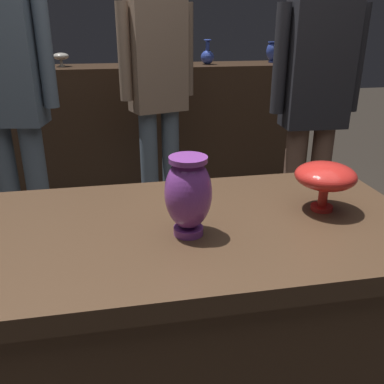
{
  "coord_description": "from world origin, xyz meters",
  "views": [
    {
      "loc": [
        -0.19,
        -0.98,
        1.29
      ],
      "look_at": [
        -0.01,
        -0.03,
        0.9
      ],
      "focal_mm": 39.45,
      "sensor_mm": 36.0,
      "label": 1
    }
  ],
  "objects_px": {
    "shelf_vase_left": "(61,57)",
    "visitor_center_back": "(158,86)",
    "shelf_vase_center": "(136,55)",
    "visitor_near_left": "(7,90)",
    "shelf_vase_far_right": "(272,51)",
    "vase_tall_behind": "(325,177)",
    "vase_centerpiece": "(188,193)",
    "shelf_vase_right": "(207,56)",
    "visitor_near_right": "(315,99)"
  },
  "relations": [
    {
      "from": "shelf_vase_left",
      "to": "visitor_center_back",
      "type": "bearing_deg",
      "value": -46.47
    },
    {
      "from": "shelf_vase_center",
      "to": "visitor_near_left",
      "type": "relative_size",
      "value": 0.08
    },
    {
      "from": "shelf_vase_far_right",
      "to": "vase_tall_behind",
      "type": "bearing_deg",
      "value": -106.94
    },
    {
      "from": "vase_centerpiece",
      "to": "visitor_near_left",
      "type": "distance_m",
      "value": 1.37
    },
    {
      "from": "shelf_vase_right",
      "to": "visitor_center_back",
      "type": "relative_size",
      "value": 0.11
    },
    {
      "from": "visitor_near_right",
      "to": "vase_tall_behind",
      "type": "bearing_deg",
      "value": 68.35
    },
    {
      "from": "visitor_near_left",
      "to": "visitor_center_back",
      "type": "height_order",
      "value": "visitor_near_left"
    },
    {
      "from": "vase_centerpiece",
      "to": "shelf_vase_center",
      "type": "bearing_deg",
      "value": 89.26
    },
    {
      "from": "vase_tall_behind",
      "to": "visitor_center_back",
      "type": "distance_m",
      "value": 1.58
    },
    {
      "from": "shelf_vase_left",
      "to": "visitor_near_left",
      "type": "bearing_deg",
      "value": -98.13
    },
    {
      "from": "visitor_center_back",
      "to": "visitor_near_right",
      "type": "height_order",
      "value": "visitor_center_back"
    },
    {
      "from": "shelf_vase_far_right",
      "to": "shelf_vase_center",
      "type": "bearing_deg",
      "value": -177.63
    },
    {
      "from": "vase_tall_behind",
      "to": "visitor_near_left",
      "type": "xyz_separation_m",
      "value": [
        -1.03,
        1.14,
        0.09
      ]
    },
    {
      "from": "shelf_vase_far_right",
      "to": "visitor_near_right",
      "type": "height_order",
      "value": "visitor_near_right"
    },
    {
      "from": "shelf_vase_far_right",
      "to": "shelf_vase_left",
      "type": "bearing_deg",
      "value": -179.07
    },
    {
      "from": "visitor_near_right",
      "to": "shelf_vase_left",
      "type": "bearing_deg",
      "value": -37.77
    },
    {
      "from": "shelf_vase_left",
      "to": "shelf_vase_far_right",
      "type": "distance_m",
      "value": 1.56
    },
    {
      "from": "shelf_vase_right",
      "to": "shelf_vase_center",
      "type": "relative_size",
      "value": 1.29
    },
    {
      "from": "visitor_near_left",
      "to": "shelf_vase_right",
      "type": "bearing_deg",
      "value": -128.5
    },
    {
      "from": "vase_tall_behind",
      "to": "shelf_vase_center",
      "type": "height_order",
      "value": "shelf_vase_center"
    },
    {
      "from": "shelf_vase_center",
      "to": "visitor_near_right",
      "type": "bearing_deg",
      "value": -53.74
    },
    {
      "from": "shelf_vase_center",
      "to": "shelf_vase_far_right",
      "type": "height_order",
      "value": "shelf_vase_far_right"
    },
    {
      "from": "shelf_vase_left",
      "to": "shelf_vase_far_right",
      "type": "xyz_separation_m",
      "value": [
        1.56,
        0.03,
        0.02
      ]
    },
    {
      "from": "vase_centerpiece",
      "to": "visitor_center_back",
      "type": "height_order",
      "value": "visitor_center_back"
    },
    {
      "from": "shelf_vase_right",
      "to": "visitor_near_left",
      "type": "bearing_deg",
      "value": -139.23
    },
    {
      "from": "shelf_vase_center",
      "to": "shelf_vase_far_right",
      "type": "distance_m",
      "value": 1.04
    },
    {
      "from": "vase_tall_behind",
      "to": "visitor_near_right",
      "type": "bearing_deg",
      "value": 65.66
    },
    {
      "from": "vase_centerpiece",
      "to": "shelf_vase_right",
      "type": "bearing_deg",
      "value": 76.22
    },
    {
      "from": "shelf_vase_right",
      "to": "visitor_near_left",
      "type": "xyz_separation_m",
      "value": [
        -1.19,
        -1.03,
        -0.06
      ]
    },
    {
      "from": "vase_centerpiece",
      "to": "visitor_center_back",
      "type": "xyz_separation_m",
      "value": [
        0.11,
        1.63,
        0.02
      ]
    },
    {
      "from": "vase_centerpiece",
      "to": "visitor_center_back",
      "type": "bearing_deg",
      "value": 86.08
    },
    {
      "from": "vase_centerpiece",
      "to": "shelf_vase_left",
      "type": "distance_m",
      "value": 2.32
    },
    {
      "from": "shelf_vase_left",
      "to": "shelf_vase_center",
      "type": "bearing_deg",
      "value": -1.94
    },
    {
      "from": "shelf_vase_left",
      "to": "visitor_near_left",
      "type": "height_order",
      "value": "visitor_near_left"
    },
    {
      "from": "vase_tall_behind",
      "to": "shelf_vase_left",
      "type": "xyz_separation_m",
      "value": [
        -0.88,
        2.19,
        0.16
      ]
    },
    {
      "from": "vase_tall_behind",
      "to": "shelf_vase_right",
      "type": "distance_m",
      "value": 2.18
    },
    {
      "from": "vase_centerpiece",
      "to": "vase_tall_behind",
      "type": "relative_size",
      "value": 1.21
    },
    {
      "from": "shelf_vase_right",
      "to": "shelf_vase_far_right",
      "type": "distance_m",
      "value": 0.52
    },
    {
      "from": "shelf_vase_left",
      "to": "visitor_center_back",
      "type": "height_order",
      "value": "visitor_center_back"
    },
    {
      "from": "vase_centerpiece",
      "to": "visitor_near_right",
      "type": "distance_m",
      "value": 1.41
    },
    {
      "from": "shelf_vase_center",
      "to": "visitor_near_left",
      "type": "bearing_deg",
      "value": -122.93
    },
    {
      "from": "vase_centerpiece",
      "to": "shelf_vase_far_right",
      "type": "xyz_separation_m",
      "value": [
        1.07,
        2.29,
        0.16
      ]
    },
    {
      "from": "shelf_vase_center",
      "to": "visitor_near_left",
      "type": "xyz_separation_m",
      "value": [
        -0.67,
        -1.04,
        -0.07
      ]
    },
    {
      "from": "visitor_near_left",
      "to": "shelf_vase_center",
      "type": "bearing_deg",
      "value": -112.2
    },
    {
      "from": "vase_centerpiece",
      "to": "visitor_near_right",
      "type": "relative_size",
      "value": 0.13
    },
    {
      "from": "vase_tall_behind",
      "to": "shelf_vase_far_right",
      "type": "distance_m",
      "value": 2.33
    },
    {
      "from": "visitor_near_right",
      "to": "vase_centerpiece",
      "type": "bearing_deg",
      "value": 54.84
    },
    {
      "from": "shelf_vase_center",
      "to": "visitor_near_right",
      "type": "height_order",
      "value": "visitor_near_right"
    },
    {
      "from": "shelf_vase_center",
      "to": "visitor_near_right",
      "type": "relative_size",
      "value": 0.09
    },
    {
      "from": "visitor_near_left",
      "to": "visitor_near_right",
      "type": "bearing_deg",
      "value": -173.16
    }
  ]
}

